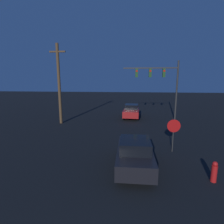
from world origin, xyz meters
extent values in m
cube|color=black|center=(1.67, 7.60, 0.65)|extent=(1.70, 3.81, 0.69)
cube|color=black|center=(1.67, 7.41, 1.26)|extent=(1.44, 1.64, 0.53)
cylinder|color=black|center=(0.90, 8.78, 0.31)|extent=(0.19, 0.62, 0.62)
cylinder|color=black|center=(2.45, 8.77, 0.31)|extent=(0.19, 0.62, 0.62)
cylinder|color=black|center=(0.89, 6.42, 0.31)|extent=(0.19, 0.62, 0.62)
cylinder|color=black|center=(2.45, 6.42, 0.31)|extent=(0.19, 0.62, 0.62)
cube|color=#B21E1E|center=(1.63, 19.16, 0.65)|extent=(1.93, 3.90, 0.69)
cube|color=black|center=(1.65, 19.35, 1.26)|extent=(1.54, 1.73, 0.53)
cylinder|color=black|center=(2.33, 17.94, 0.31)|extent=(0.23, 0.63, 0.62)
cylinder|color=black|center=(0.78, 18.04, 0.31)|extent=(0.23, 0.63, 0.62)
cylinder|color=black|center=(2.49, 20.29, 0.31)|extent=(0.23, 0.63, 0.62)
cylinder|color=black|center=(0.94, 20.39, 0.31)|extent=(0.23, 0.63, 0.62)
cylinder|color=#2D2D2D|center=(6.39, 18.72, 3.14)|extent=(0.18, 0.18, 6.28)
cube|color=#2D2D2D|center=(3.54, 18.72, 5.53)|extent=(5.71, 0.12, 0.12)
cube|color=#1E471E|center=(4.96, 18.72, 5.02)|extent=(0.28, 0.28, 0.90)
cylinder|color=red|center=(4.96, 18.57, 5.22)|extent=(0.20, 0.02, 0.20)
cube|color=#1E471E|center=(3.54, 18.72, 5.02)|extent=(0.28, 0.28, 0.90)
cylinder|color=red|center=(3.54, 18.57, 5.22)|extent=(0.20, 0.02, 0.20)
cube|color=#1E471E|center=(2.11, 18.72, 5.02)|extent=(0.28, 0.28, 0.90)
cylinder|color=red|center=(2.11, 18.57, 5.22)|extent=(0.20, 0.02, 0.20)
cylinder|color=#2D2D2D|center=(4.02, 9.80, 1.01)|extent=(0.07, 0.07, 2.01)
cylinder|color=red|center=(4.02, 9.78, 1.63)|extent=(0.77, 0.03, 0.77)
cylinder|color=brown|center=(-5.44, 15.98, 3.84)|extent=(0.28, 0.28, 7.68)
cube|color=brown|center=(-5.44, 15.98, 6.91)|extent=(1.54, 0.14, 0.14)
cylinder|color=red|center=(5.03, 6.69, 0.38)|extent=(0.24, 0.24, 0.75)
sphere|color=red|center=(5.03, 6.69, 0.82)|extent=(0.22, 0.22, 0.22)
camera|label=1|loc=(1.34, -0.57, 4.35)|focal=28.00mm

